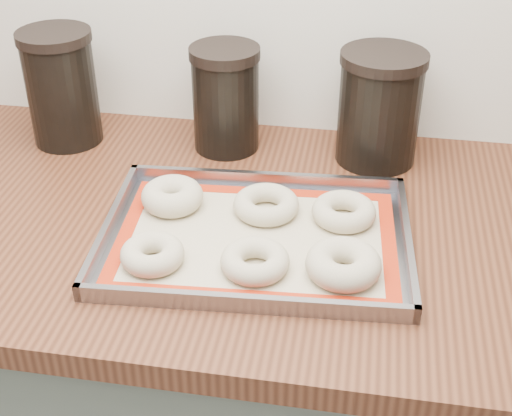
% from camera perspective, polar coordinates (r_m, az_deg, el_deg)
% --- Properties ---
extents(cabinet, '(3.00, 0.65, 0.86)m').
position_cam_1_polar(cabinet, '(1.45, -1.24, -16.18)').
color(cabinet, '#5A6357').
rests_on(cabinet, floor).
extents(countertop, '(3.06, 0.68, 0.04)m').
position_cam_1_polar(countertop, '(1.15, -1.51, -1.42)').
color(countertop, '#5C301B').
rests_on(countertop, cabinet).
extents(baking_tray, '(0.48, 0.36, 0.03)m').
position_cam_1_polar(baking_tray, '(1.08, 0.00, -2.36)').
color(baking_tray, gray).
rests_on(baking_tray, countertop).
extents(baking_mat, '(0.44, 0.32, 0.00)m').
position_cam_1_polar(baking_mat, '(1.08, 0.00, -2.45)').
color(baking_mat, '#C6B793').
rests_on(baking_mat, baking_tray).
extents(bagel_front_left, '(0.09, 0.09, 0.03)m').
position_cam_1_polar(bagel_front_left, '(1.03, -8.29, -3.67)').
color(bagel_front_left, beige).
rests_on(bagel_front_left, baking_mat).
extents(bagel_front_mid, '(0.10, 0.10, 0.03)m').
position_cam_1_polar(bagel_front_mid, '(1.01, -0.08, -4.26)').
color(bagel_front_mid, beige).
rests_on(bagel_front_mid, baking_mat).
extents(bagel_front_right, '(0.13, 0.13, 0.04)m').
position_cam_1_polar(bagel_front_right, '(1.00, 7.01, -4.47)').
color(bagel_front_right, beige).
rests_on(bagel_front_right, baking_mat).
extents(bagel_back_left, '(0.11, 0.11, 0.04)m').
position_cam_1_polar(bagel_back_left, '(1.15, -6.71, 0.96)').
color(bagel_back_left, beige).
rests_on(bagel_back_left, baking_mat).
extents(bagel_back_mid, '(0.12, 0.12, 0.03)m').
position_cam_1_polar(bagel_back_mid, '(1.13, 0.82, 0.28)').
color(bagel_back_mid, beige).
rests_on(bagel_back_mid, baking_mat).
extents(bagel_back_right, '(0.11, 0.11, 0.03)m').
position_cam_1_polar(bagel_back_right, '(1.12, 7.04, -0.28)').
color(bagel_back_right, beige).
rests_on(bagel_back_right, baking_mat).
extents(canister_left, '(0.13, 0.13, 0.21)m').
position_cam_1_polar(canister_left, '(1.36, -15.30, 9.30)').
color(canister_left, black).
rests_on(canister_left, countertop).
extents(canister_mid, '(0.12, 0.12, 0.19)m').
position_cam_1_polar(canister_mid, '(1.30, -2.45, 8.75)').
color(canister_mid, black).
rests_on(canister_mid, countertop).
extents(canister_right, '(0.15, 0.15, 0.20)m').
position_cam_1_polar(canister_right, '(1.27, 9.84, 7.94)').
color(canister_right, black).
rests_on(canister_right, countertop).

